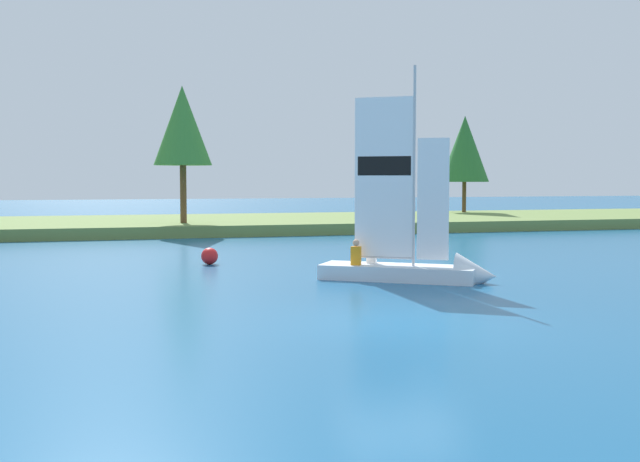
# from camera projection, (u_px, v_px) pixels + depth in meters

# --- Properties ---
(ground_plane) EXTENTS (200.00, 200.00, 0.00)m
(ground_plane) POSITION_uv_depth(u_px,v_px,m) (401.00, 322.00, 16.06)
(ground_plane) COLOR #195684
(shore_bank) EXTENTS (80.00, 13.58, 0.60)m
(shore_bank) POSITION_uv_depth(u_px,v_px,m) (208.00, 224.00, 45.54)
(shore_bank) COLOR olive
(shore_bank) RESTS_ON ground
(shoreline_tree_midleft) EXTENTS (3.13, 3.13, 7.40)m
(shoreline_tree_midleft) POSITION_uv_depth(u_px,v_px,m) (183.00, 126.00, 41.18)
(shoreline_tree_midleft) COLOR brown
(shoreline_tree_midleft) RESTS_ON shore_bank
(shoreline_tree_centre) EXTENTS (3.47, 3.47, 6.86)m
(shoreline_tree_centre) POSITION_uv_depth(u_px,v_px,m) (465.00, 149.00, 54.45)
(shoreline_tree_centre) COLOR brown
(shoreline_tree_centre) RESTS_ON shore_bank
(sailboat) EXTENTS (5.03, 4.02, 6.72)m
(sailboat) POSITION_uv_depth(u_px,v_px,m) (425.00, 266.00, 22.42)
(sailboat) COLOR silver
(sailboat) RESTS_ON ground
(channel_buoy) EXTENTS (0.59, 0.59, 0.59)m
(channel_buoy) POSITION_uv_depth(u_px,v_px,m) (210.00, 256.00, 26.80)
(channel_buoy) COLOR red
(channel_buoy) RESTS_ON ground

